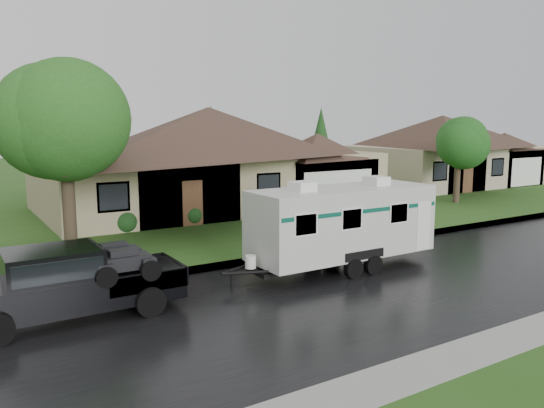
{
  "coord_description": "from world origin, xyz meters",
  "views": [
    {
      "loc": [
        -10.93,
        -13.43,
        4.85
      ],
      "look_at": [
        -1.29,
        2.0,
        2.07
      ],
      "focal_mm": 35.0,
      "sensor_mm": 36.0,
      "label": 1
    }
  ],
  "objects": [
    {
      "name": "tree_left_green",
      "position": [
        -7.31,
        5.59,
        4.84
      ],
      "size": [
        4.09,
        4.09,
        6.76
      ],
      "color": "#382B1E",
      "rests_on": "lawn"
    },
    {
      "name": "lawn",
      "position": [
        0.0,
        15.0,
        0.07
      ],
      "size": [
        140.0,
        26.0,
        0.15
      ],
      "primitive_type": "cube",
      "color": "#295219",
      "rests_on": "ground"
    },
    {
      "name": "road",
      "position": [
        0.0,
        -2.0,
        0.01
      ],
      "size": [
        140.0,
        8.0,
        0.01
      ],
      "primitive_type": "cube",
      "color": "black",
      "rests_on": "ground"
    },
    {
      "name": "pickup_truck",
      "position": [
        -8.57,
        0.01,
        0.98
      ],
      "size": [
        5.5,
        2.09,
        1.83
      ],
      "color": "black",
      "rests_on": "ground"
    },
    {
      "name": "travel_trailer",
      "position": [
        0.23,
        0.01,
        1.61
      ],
      "size": [
        6.78,
        2.38,
        3.04
      ],
      "color": "silver",
      "rests_on": "ground"
    },
    {
      "name": "house_main",
      "position": [
        2.29,
        13.84,
        3.59
      ],
      "size": [
        19.44,
        10.8,
        6.9
      ],
      "color": "gray",
      "rests_on": "lawn"
    },
    {
      "name": "curb",
      "position": [
        0.0,
        2.25,
        0.07
      ],
      "size": [
        140.0,
        0.5,
        0.15
      ],
      "primitive_type": "cube",
      "color": "gray",
      "rests_on": "ground"
    },
    {
      "name": "tree_right_green",
      "position": [
        15.07,
        7.35,
        3.64
      ],
      "size": [
        3.05,
        3.05,
        5.04
      ],
      "color": "#382B1E",
      "rests_on": "lawn"
    },
    {
      "name": "shrub_row",
      "position": [
        2.0,
        9.3,
        0.65
      ],
      "size": [
        13.6,
        1.0,
        1.0
      ],
      "color": "#143814",
      "rests_on": "lawn"
    },
    {
      "name": "ground",
      "position": [
        0.0,
        0.0,
        0.0
      ],
      "size": [
        140.0,
        140.0,
        0.0
      ],
      "primitive_type": "plane",
      "color": "#295219",
      "rests_on": "ground"
    },
    {
      "name": "house_neighbor",
      "position": [
        22.27,
        14.34,
        3.32
      ],
      "size": [
        15.12,
        9.72,
        6.45
      ],
      "color": "tan",
      "rests_on": "lawn"
    }
  ]
}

